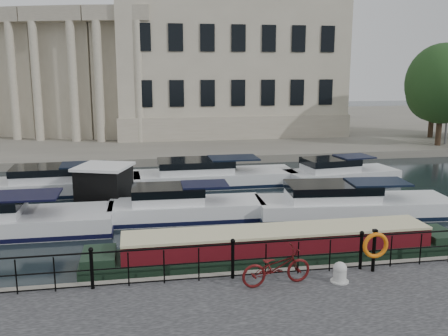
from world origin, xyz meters
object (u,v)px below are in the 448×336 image
(narrowboat, at_px, (278,252))
(harbour_hut, at_px, (104,189))
(bicycle, at_px, (276,267))
(life_ring_post, at_px, (375,246))
(mooring_bollard, at_px, (340,272))

(narrowboat, bearing_deg, harbour_hut, 128.11)
(bicycle, height_order, life_ring_post, life_ring_post)
(bicycle, distance_m, mooring_bollard, 1.89)
(mooring_bollard, distance_m, narrowboat, 3.25)
(narrowboat, distance_m, harbour_hut, 10.13)
(mooring_bollard, xyz_separation_m, narrowboat, (-0.95, 3.07, -0.47))
(bicycle, bearing_deg, life_ring_post, -91.37)
(life_ring_post, distance_m, harbour_hut, 13.56)
(bicycle, height_order, harbour_hut, harbour_hut)
(life_ring_post, bearing_deg, narrowboat, 130.82)
(bicycle, relative_size, narrowboat, 0.16)
(narrowboat, bearing_deg, mooring_bollard, -73.03)
(bicycle, xyz_separation_m, mooring_bollard, (1.86, -0.14, -0.26))
(narrowboat, bearing_deg, life_ring_post, -49.37)
(mooring_bollard, relative_size, harbour_hut, 0.15)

